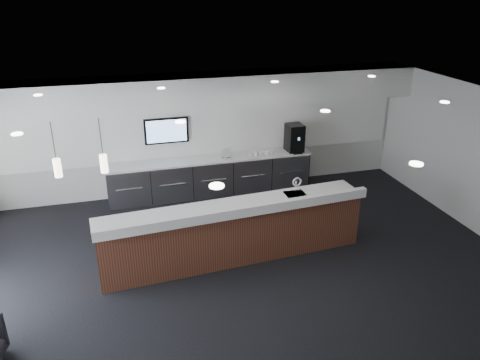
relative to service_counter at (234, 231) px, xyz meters
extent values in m
plane|color=black|center=(0.20, -0.62, -0.58)|extent=(10.00, 10.00, 0.00)
cube|color=#232326|center=(0.20, -0.62, 2.42)|extent=(10.00, 8.00, 0.02)
cube|color=silver|center=(0.20, 3.38, 0.92)|extent=(10.00, 0.02, 3.00)
cube|color=white|center=(0.20, 2.93, 2.07)|extent=(10.00, 0.90, 0.70)
cube|color=white|center=(0.20, 3.35, 1.02)|extent=(9.80, 0.06, 1.40)
cube|color=gray|center=(0.20, 3.02, -0.13)|extent=(5.00, 0.60, 0.90)
cube|color=white|center=(0.20, 3.02, 0.35)|extent=(5.06, 0.66, 0.05)
cylinder|color=silver|center=(-1.80, 2.70, -0.08)|extent=(0.60, 0.02, 0.02)
cylinder|color=silver|center=(-0.80, 2.70, -0.08)|extent=(0.60, 0.02, 0.02)
cylinder|color=silver|center=(0.20, 2.70, -0.08)|extent=(0.60, 0.02, 0.02)
cylinder|color=silver|center=(1.20, 2.70, -0.08)|extent=(0.60, 0.02, 0.02)
cylinder|color=silver|center=(2.20, 2.70, -0.08)|extent=(0.60, 0.02, 0.02)
cube|color=black|center=(-0.80, 3.29, 1.07)|extent=(1.05, 0.07, 0.62)
cube|color=#347BD1|center=(-0.80, 3.25, 1.07)|extent=(0.95, 0.01, 0.54)
cylinder|color=beige|center=(-2.20, 0.18, 1.67)|extent=(0.12, 0.12, 0.30)
cylinder|color=beige|center=(-2.90, 0.18, 1.67)|extent=(0.12, 0.12, 0.30)
cube|color=#482318|center=(0.00, 0.01, -0.05)|extent=(5.07, 1.08, 1.05)
cube|color=white|center=(0.00, 0.01, 0.50)|extent=(5.15, 1.16, 0.06)
cube|color=white|center=(0.03, -0.38, 0.59)|extent=(5.10, 0.50, 0.18)
cylinder|color=silver|center=(1.29, 0.21, 0.67)|extent=(0.04, 0.04, 0.28)
torus|color=silver|center=(1.29, 0.15, 0.81)|extent=(0.19, 0.04, 0.19)
cube|color=black|center=(2.36, 2.99, 0.72)|extent=(0.41, 0.46, 0.69)
cube|color=silver|center=(2.36, 2.75, 0.38)|extent=(0.25, 0.12, 0.02)
cube|color=white|center=(0.53, 2.96, 0.48)|extent=(0.15, 0.02, 0.21)
cube|color=white|center=(0.60, 2.93, 0.50)|extent=(0.19, 0.06, 0.25)
imported|color=white|center=(1.74, 2.88, 0.43)|extent=(0.11, 0.11, 0.10)
imported|color=white|center=(1.60, 2.88, 0.43)|extent=(0.15, 0.15, 0.10)
imported|color=white|center=(1.46, 2.88, 0.43)|extent=(0.14, 0.14, 0.10)
imported|color=white|center=(1.32, 2.88, 0.43)|extent=(0.14, 0.14, 0.10)
imported|color=white|center=(1.18, 2.88, 0.43)|extent=(0.15, 0.15, 0.10)
camera|label=1|loc=(-1.96, -7.49, 4.38)|focal=35.00mm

